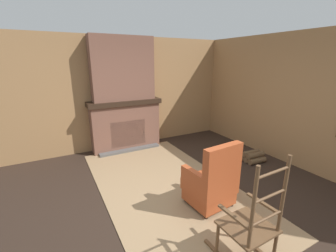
# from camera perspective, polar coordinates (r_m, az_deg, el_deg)

# --- Properties ---
(ground_plane) EXTENTS (14.00, 14.00, 0.00)m
(ground_plane) POSITION_cam_1_polar(r_m,az_deg,el_deg) (3.69, 2.89, -18.70)
(ground_plane) COLOR #2D2119
(wood_panel_wall_left) EXTENTS (0.06, 6.14, 2.67)m
(wood_panel_wall_left) POSITION_cam_1_polar(r_m,az_deg,el_deg) (5.66, -11.78, 8.05)
(wood_panel_wall_left) COLOR #9E7247
(wood_panel_wall_left) RESTS_ON ground
(wood_panel_wall_back) EXTENTS (6.14, 0.09, 2.67)m
(wood_panel_wall_back) POSITION_cam_1_polar(r_m,az_deg,el_deg) (5.13, 31.30, 5.18)
(wood_panel_wall_back) COLOR #9E7247
(wood_panel_wall_back) RESTS_ON ground
(fireplace_hearth) EXTENTS (0.59, 1.74, 1.21)m
(fireplace_hearth) POSITION_cam_1_polar(r_m,az_deg,el_deg) (5.59, -10.65, 0.33)
(fireplace_hearth) COLOR brown
(fireplace_hearth) RESTS_ON ground
(chimney_breast) EXTENTS (0.34, 1.44, 1.44)m
(chimney_breast) POSITION_cam_1_polar(r_m,az_deg,el_deg) (5.40, -11.45, 14.06)
(chimney_breast) COLOR brown
(chimney_breast) RESTS_ON fireplace_hearth
(area_rug) EXTENTS (3.96, 2.13, 0.01)m
(area_rug) POSITION_cam_1_polar(r_m,az_deg,el_deg) (4.06, -0.50, -15.01)
(area_rug) COLOR #997A56
(area_rug) RESTS_ON ground
(armchair) EXTENTS (0.64, 0.69, 1.03)m
(armchair) POSITION_cam_1_polar(r_m,az_deg,el_deg) (3.47, 11.02, -14.18)
(armchair) COLOR #A84723
(armchair) RESTS_ON ground
(rocking_chair) EXTENTS (0.81, 0.52, 1.28)m
(rocking_chair) POSITION_cam_1_polar(r_m,az_deg,el_deg) (2.71, 20.22, -23.41)
(rocking_chair) COLOR brown
(rocking_chair) RESTS_ON ground
(firewood_stack) EXTENTS (0.40, 0.44, 0.23)m
(firewood_stack) POSITION_cam_1_polar(r_m,az_deg,el_deg) (5.26, 20.75, -7.30)
(firewood_stack) COLOR brown
(firewood_stack) RESTS_ON ground
(oil_lamp_vase) EXTENTS (0.11, 0.11, 0.24)m
(oil_lamp_vase) POSITION_cam_1_polar(r_m,az_deg,el_deg) (5.37, -16.19, 6.90)
(oil_lamp_vase) COLOR #99B29E
(oil_lamp_vase) RESTS_ON fireplace_hearth
(storage_case) EXTENTS (0.15, 0.20, 0.13)m
(storage_case) POSITION_cam_1_polar(r_m,az_deg,el_deg) (5.61, -7.65, 7.57)
(storage_case) COLOR black
(storage_case) RESTS_ON fireplace_hearth
(decorative_plate_on_mantel) EXTENTS (0.07, 0.26, 0.26)m
(decorative_plate_on_mantel) POSITION_cam_1_polar(r_m,az_deg,el_deg) (5.51, -10.92, 7.95)
(decorative_plate_on_mantel) COLOR #336093
(decorative_plate_on_mantel) RESTS_ON fireplace_hearth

